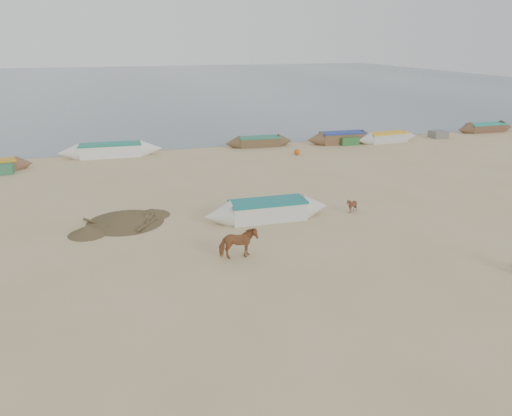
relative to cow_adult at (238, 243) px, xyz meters
The scene contains 8 objects.
ground 2.07m from the cow_adult, 36.03° to the right, with size 140.00×140.00×0.00m, color tan.
sea 80.86m from the cow_adult, 88.87° to the left, with size 160.00×160.00×0.00m, color slate.
cow_adult is the anchor object (origin of this frame).
calf_front 7.67m from the cow_adult, 27.86° to the left, with size 0.60×0.67×0.74m, color #562A1B.
near_canoe 4.58m from the cow_adult, 57.23° to the left, with size 6.17×1.33×0.95m, color silver, non-canonical shape.
debris_pile 6.80m from the cow_adult, 126.79° to the left, with size 3.62×3.62×0.55m, color brown.
waterline_canoes 19.17m from the cow_adult, 86.73° to the left, with size 60.44×4.13×0.99m.
beach_clutter 19.28m from the cow_adult, 73.68° to the left, with size 44.31×4.46×0.64m.
Camera 1 is at (-6.17, -16.28, 8.28)m, focal length 35.00 mm.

